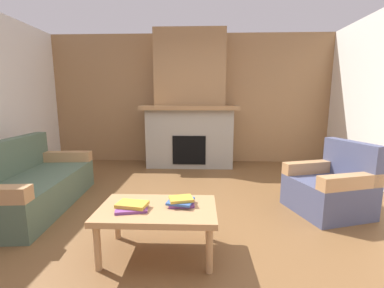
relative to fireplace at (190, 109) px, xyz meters
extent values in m
plane|color=brown|center=(0.00, -2.62, -1.16)|extent=(9.00, 9.00, 0.00)
cube|color=#997047|center=(0.00, 0.38, 0.19)|extent=(6.00, 0.12, 2.70)
cube|color=gray|center=(0.00, -0.03, -0.59)|extent=(1.70, 0.70, 1.15)
cube|color=black|center=(0.00, -0.36, -0.78)|extent=(0.64, 0.08, 0.56)
cube|color=#997047|center=(0.00, -0.08, 0.03)|extent=(1.90, 0.82, 0.08)
cube|color=#997047|center=(0.00, 0.07, 0.80)|extent=(1.40, 0.50, 1.47)
cube|color=#4C604C|center=(-1.84, -2.27, -0.96)|extent=(0.98, 1.86, 0.40)
cube|color=#4C604C|center=(-2.18, -2.30, -0.54)|extent=(0.30, 1.81, 0.45)
cube|color=tan|center=(-1.91, -1.46, -0.69)|extent=(0.85, 0.23, 0.15)
cube|color=#474C6B|center=(1.75, -2.27, -0.96)|extent=(0.94, 0.94, 0.40)
cube|color=#474C6B|center=(2.04, -2.19, -0.54)|extent=(0.35, 0.77, 0.45)
cube|color=tan|center=(1.66, -1.97, -0.69)|extent=(0.77, 0.35, 0.15)
cube|color=tan|center=(1.83, -2.57, -0.69)|extent=(0.77, 0.35, 0.15)
cube|color=tan|center=(-0.14, -3.20, -0.76)|extent=(1.00, 0.60, 0.05)
cylinder|color=tan|center=(-0.58, -3.44, -0.97)|extent=(0.06, 0.06, 0.38)
cylinder|color=tan|center=(0.30, -3.44, -0.97)|extent=(0.06, 0.06, 0.38)
cylinder|color=tan|center=(-0.58, -2.96, -0.97)|extent=(0.06, 0.06, 0.38)
cylinder|color=tan|center=(0.30, -2.96, -0.97)|extent=(0.06, 0.06, 0.38)
cube|color=#7A3D84|center=(-0.34, -3.27, -0.72)|extent=(0.29, 0.22, 0.02)
cube|color=gold|center=(-0.35, -3.25, -0.69)|extent=(0.27, 0.20, 0.03)
cube|color=#7A3D84|center=(0.06, -3.13, -0.72)|extent=(0.24, 0.22, 0.02)
cube|color=#335699|center=(0.05, -3.15, -0.70)|extent=(0.25, 0.24, 0.02)
cube|color=gold|center=(0.06, -3.15, -0.68)|extent=(0.23, 0.19, 0.02)
camera|label=1|loc=(0.23, -5.27, 0.17)|focal=24.03mm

